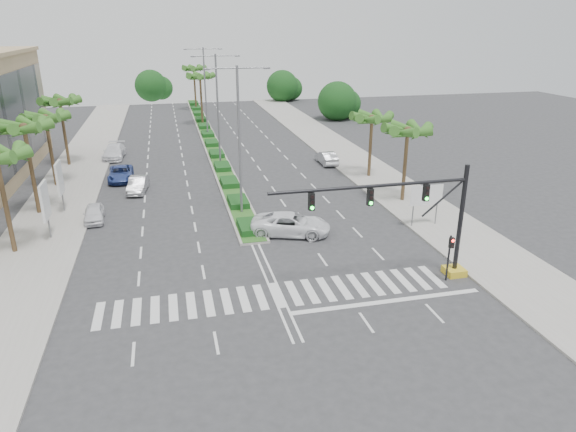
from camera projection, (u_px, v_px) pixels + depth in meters
name	position (u px, v px, depth m)	size (l,w,h in m)	color
ground	(277.00, 295.00, 30.15)	(160.00, 160.00, 0.00)	#333335
footpath_right	(383.00, 181.00, 51.62)	(6.00, 120.00, 0.15)	gray
footpath_left	(60.00, 204.00, 45.04)	(6.00, 120.00, 0.15)	gray
median	(209.00, 138.00, 71.08)	(2.20, 75.00, 0.20)	gray
median_grass	(208.00, 137.00, 71.04)	(1.80, 75.00, 0.04)	#234F1B
signal_gantry	(427.00, 227.00, 30.94)	(12.60, 1.20, 7.20)	gold
pedestrian_signal	(450.00, 251.00, 31.11)	(0.28, 0.36, 3.00)	black
direction_sign	(426.00, 197.00, 39.48)	(2.70, 0.11, 3.40)	slate
billboard_near	(45.00, 201.00, 36.89)	(0.18, 2.10, 4.35)	slate
billboard_far	(60.00, 178.00, 42.35)	(0.18, 2.10, 4.35)	slate
palm_left_mid	(24.00, 130.00, 40.47)	(4.57, 4.68, 7.95)	brown
palm_left_far	(46.00, 120.00, 47.96)	(4.57, 4.68, 7.35)	brown
palm_left_end	(60.00, 104.00, 55.11)	(4.57, 4.68, 7.75)	brown
palm_right_near	(408.00, 133.00, 43.85)	(4.57, 4.68, 7.05)	brown
palm_right_far	(372.00, 120.00, 51.23)	(4.57, 4.68, 6.75)	brown
palm_median_a	(200.00, 78.00, 77.69)	(4.57, 4.68, 8.05)	brown
palm_median_b	(194.00, 70.00, 91.35)	(4.57, 4.68, 8.05)	brown
streetlight_near	(239.00, 134.00, 40.49)	(5.10, 0.25, 12.00)	slate
streetlight_mid	(218.00, 104.00, 55.06)	(5.10, 0.25, 12.00)	slate
streetlight_far	(205.00, 87.00, 69.63)	(5.10, 0.25, 12.00)	slate
car_parked_a	(94.00, 213.00, 41.24)	(1.53, 3.79, 1.29)	white
car_parked_b	(138.00, 184.00, 48.36)	(1.52, 4.36, 1.44)	#A4A4A8
car_parked_c	(121.00, 174.00, 51.90)	(2.37, 5.14, 1.43)	#2E448E
car_parked_d	(114.00, 152.00, 60.39)	(2.24, 5.50, 1.60)	white
car_crossing	(291.00, 224.00, 38.55)	(2.73, 5.92, 1.64)	white
car_right	(327.00, 158.00, 57.99)	(1.54, 4.41, 1.45)	#B5B5BA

